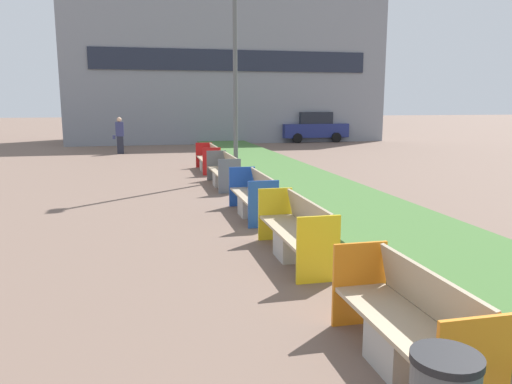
{
  "coord_description": "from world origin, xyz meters",
  "views": [
    {
      "loc": [
        -1.38,
        2.37,
        2.45
      ],
      "look_at": [
        0.9,
        12.35,
        0.6
      ],
      "focal_mm": 35.0,
      "sensor_mm": 36.0,
      "label": 1
    }
  ],
  "objects_px": {
    "pedestrian_walking": "(120,135)",
    "parked_car_distant": "(312,127)",
    "bench_blue_frame": "(253,199)",
    "street_lamp_post": "(235,53)",
    "bench_grey_frame": "(224,173)",
    "bench_yellow_frame": "(296,235)",
    "bench_red_frame": "(209,161)",
    "bench_orange_frame": "(407,331)"
  },
  "relations": [
    {
      "from": "bench_yellow_frame",
      "to": "pedestrian_walking",
      "type": "xyz_separation_m",
      "value": [
        -3.35,
        17.56,
        0.52
      ]
    },
    {
      "from": "street_lamp_post",
      "to": "bench_blue_frame",
      "type": "bearing_deg",
      "value": -96.52
    },
    {
      "from": "bench_orange_frame",
      "to": "bench_red_frame",
      "type": "xyz_separation_m",
      "value": [
        0.0,
        13.93,
        0.01
      ]
    },
    {
      "from": "parked_car_distant",
      "to": "pedestrian_walking",
      "type": "bearing_deg",
      "value": -158.8
    },
    {
      "from": "bench_blue_frame",
      "to": "bench_yellow_frame",
      "type": "bearing_deg",
      "value": -89.98
    },
    {
      "from": "bench_red_frame",
      "to": "parked_car_distant",
      "type": "xyz_separation_m",
      "value": [
        8.15,
        12.12,
        0.54
      ]
    },
    {
      "from": "bench_grey_frame",
      "to": "bench_red_frame",
      "type": "xyz_separation_m",
      "value": [
        -0.0,
        3.39,
        -0.01
      ]
    },
    {
      "from": "bench_yellow_frame",
      "to": "pedestrian_walking",
      "type": "relative_size",
      "value": 1.32
    },
    {
      "from": "bench_blue_frame",
      "to": "pedestrian_walking",
      "type": "distance_m",
      "value": 14.86
    },
    {
      "from": "bench_blue_frame",
      "to": "street_lamp_post",
      "type": "xyz_separation_m",
      "value": [
        0.61,
        5.35,
        3.58
      ]
    },
    {
      "from": "bench_orange_frame",
      "to": "street_lamp_post",
      "type": "bearing_deg",
      "value": 87.04
    },
    {
      "from": "bench_orange_frame",
      "to": "bench_red_frame",
      "type": "bearing_deg",
      "value": 89.99
    },
    {
      "from": "bench_orange_frame",
      "to": "bench_yellow_frame",
      "type": "distance_m",
      "value": 3.43
    },
    {
      "from": "bench_yellow_frame",
      "to": "bench_grey_frame",
      "type": "relative_size",
      "value": 0.94
    },
    {
      "from": "bench_orange_frame",
      "to": "pedestrian_walking",
      "type": "height_order",
      "value": "pedestrian_walking"
    },
    {
      "from": "bench_red_frame",
      "to": "parked_car_distant",
      "type": "relative_size",
      "value": 0.51
    },
    {
      "from": "bench_orange_frame",
      "to": "street_lamp_post",
      "type": "distance_m",
      "value": 12.42
    },
    {
      "from": "bench_grey_frame",
      "to": "bench_red_frame",
      "type": "relative_size",
      "value": 1.12
    },
    {
      "from": "bench_orange_frame",
      "to": "pedestrian_walking",
      "type": "relative_size",
      "value": 1.15
    },
    {
      "from": "bench_orange_frame",
      "to": "street_lamp_post",
      "type": "relative_size",
      "value": 0.28
    },
    {
      "from": "bench_orange_frame",
      "to": "bench_yellow_frame",
      "type": "height_order",
      "value": "same"
    },
    {
      "from": "bench_orange_frame",
      "to": "bench_blue_frame",
      "type": "distance_m",
      "value": 6.53
    },
    {
      "from": "bench_yellow_frame",
      "to": "bench_blue_frame",
      "type": "bearing_deg",
      "value": 90.02
    },
    {
      "from": "bench_red_frame",
      "to": "street_lamp_post",
      "type": "relative_size",
      "value": 0.31
    },
    {
      "from": "street_lamp_post",
      "to": "bench_grey_frame",
      "type": "bearing_deg",
      "value": -114.52
    },
    {
      "from": "parked_car_distant",
      "to": "bench_red_frame",
      "type": "bearing_deg",
      "value": -126.44
    },
    {
      "from": "street_lamp_post",
      "to": "pedestrian_walking",
      "type": "relative_size",
      "value": 4.09
    },
    {
      "from": "street_lamp_post",
      "to": "pedestrian_walking",
      "type": "xyz_separation_m",
      "value": [
        -3.96,
        9.12,
        -3.06
      ]
    },
    {
      "from": "bench_yellow_frame",
      "to": "bench_blue_frame",
      "type": "relative_size",
      "value": 1.05
    },
    {
      "from": "bench_yellow_frame",
      "to": "bench_red_frame",
      "type": "bearing_deg",
      "value": 90.01
    },
    {
      "from": "street_lamp_post",
      "to": "parked_car_distant",
      "type": "height_order",
      "value": "street_lamp_post"
    },
    {
      "from": "street_lamp_post",
      "to": "pedestrian_walking",
      "type": "distance_m",
      "value": 10.41
    },
    {
      "from": "bench_blue_frame",
      "to": "street_lamp_post",
      "type": "relative_size",
      "value": 0.31
    },
    {
      "from": "pedestrian_walking",
      "to": "parked_car_distant",
      "type": "height_order",
      "value": "parked_car_distant"
    },
    {
      "from": "bench_grey_frame",
      "to": "parked_car_distant",
      "type": "distance_m",
      "value": 17.53
    },
    {
      "from": "street_lamp_post",
      "to": "parked_car_distant",
      "type": "bearing_deg",
      "value": 61.99
    },
    {
      "from": "pedestrian_walking",
      "to": "bench_orange_frame",
      "type": "bearing_deg",
      "value": -80.93
    },
    {
      "from": "bench_orange_frame",
      "to": "bench_yellow_frame",
      "type": "xyz_separation_m",
      "value": [
        0.0,
        3.43,
        0.01
      ]
    },
    {
      "from": "parked_car_distant",
      "to": "bench_orange_frame",
      "type": "bearing_deg",
      "value": -109.89
    },
    {
      "from": "bench_blue_frame",
      "to": "bench_grey_frame",
      "type": "distance_m",
      "value": 4.01
    },
    {
      "from": "bench_orange_frame",
      "to": "bench_grey_frame",
      "type": "relative_size",
      "value": 0.82
    },
    {
      "from": "bench_yellow_frame",
      "to": "pedestrian_walking",
      "type": "height_order",
      "value": "pedestrian_walking"
    }
  ]
}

